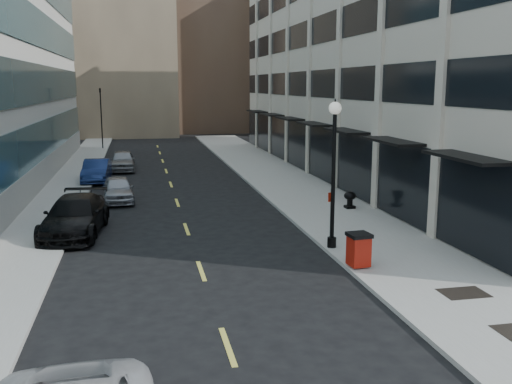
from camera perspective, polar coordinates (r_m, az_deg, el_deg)
name	(u,v)px	position (r m, az deg, el deg)	size (l,w,h in m)	color
sidewalk_right	(307,196)	(33.16, 5.15, -0.41)	(5.00, 80.00, 0.15)	#9B998D
sidewalk_left	(54,206)	(32.09, -19.54, -1.37)	(3.00, 80.00, 0.15)	#9B998D
building_right	(410,48)	(42.64, 15.11, 13.77)	(15.30, 46.50, 18.25)	#C0B4A3
skyline_tan_near	(118,26)	(79.51, -13.64, 15.85)	(14.00, 18.00, 28.00)	#917D5F
skyline_brown	(206,8)	(84.39, -5.07, 17.83)	(12.00, 16.00, 34.00)	brown
skyline_tan_far	(50,53)	(90.05, -19.89, 12.97)	(12.00, 14.00, 22.00)	#917D5F
skyline_stone	(285,58)	(79.76, 2.89, 13.23)	(10.00, 14.00, 20.00)	#C0B4A3
grate_far	(464,293)	(18.82, 20.06, -9.46)	(1.40, 1.00, 0.01)	black
road_centerline	(181,214)	(28.92, -7.47, -2.25)	(0.15, 68.20, 0.01)	#D8CC4C
traffic_signal	(100,92)	(59.23, -15.33, 9.62)	(0.66, 0.66, 6.98)	black
car_black_pickup	(75,216)	(25.89, -17.65, -2.32)	(2.33, 5.73, 1.66)	black
car_silver_sedan	(118,189)	(32.65, -13.64, 0.28)	(1.67, 4.15, 1.41)	gray
car_blue_sedan	(97,171)	(39.63, -15.66, 2.05)	(1.60, 4.59, 1.51)	navy
car_grey_sedan	(123,161)	(44.42, -13.19, 3.08)	(1.83, 4.55, 1.55)	gray
trash_bin	(359,249)	(20.28, 10.23, -5.60)	(0.81, 0.87, 1.21)	#A5170B
lamppost	(334,161)	(21.99, 7.78, 3.05)	(0.48, 0.48, 5.79)	black
sign_post	(331,209)	(22.51, 7.49, -1.69)	(0.27, 0.11, 2.31)	slate
urn_planter	(350,198)	(29.77, 9.37, -0.60)	(0.63, 0.63, 0.87)	black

